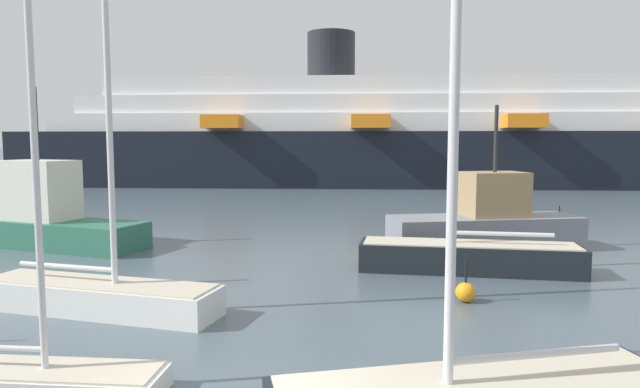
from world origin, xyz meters
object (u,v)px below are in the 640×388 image
Objects in this scene: sailboat_5 at (98,288)px; fishing_boat_1 at (45,217)px; fishing_boat_0 at (487,223)px; cruise_ship at (501,137)px; sailboat_4 at (24,368)px; channel_buoy_0 at (465,292)px; channel_buoy_1 at (559,228)px; sailboat_6 at (469,252)px.

fishing_boat_1 is at bearing 138.67° from sailboat_5.
cruise_ship is at bearing 62.44° from fishing_boat_0.
fishing_boat_0 is at bearing 49.99° from sailboat_5.
fishing_boat_0 is (10.17, 12.85, 0.57)m from sailboat_4.
fishing_boat_0 is at bearing 52.44° from sailboat_4.
fishing_boat_1 reaches higher than channel_buoy_0.
sailboat_4 is at bearing -144.82° from channel_buoy_0.
sailboat_4 reaches higher than channel_buoy_1.
sailboat_4 is 9.91m from channel_buoy_0.
sailboat_4 reaches higher than channel_buoy_0.
fishing_boat_0 is 17.05m from fishing_boat_1.
channel_buoy_1 is (13.93, 16.03, -0.07)m from sailboat_4.
fishing_boat_1 is 41.78m from cruise_ship.
sailboat_4 is 49.12m from cruise_ship.
sailboat_4 is 12.65m from sailboat_6.
channel_buoy_1 is at bearing 26.98° from fishing_boat_0.
sailboat_5 reaches higher than fishing_boat_1.
fishing_boat_0 is 5.68× the size of channel_buoy_1.
fishing_boat_0 is 4.97m from channel_buoy_1.
channel_buoy_0 is (-2.07, -7.14, -0.72)m from fishing_boat_0.
cruise_ship is (10.37, 39.62, 4.25)m from channel_buoy_0.
channel_buoy_0 is at bearing -119.47° from channel_buoy_1.
sailboat_6 is at bearing -105.64° from cruise_ship.
sailboat_5 is 9.06× the size of channel_buoy_1.
fishing_boat_0 is 6.68× the size of channel_buoy_0.
channel_buoy_1 is (5.83, 10.32, 0.07)m from channel_buoy_0.
fishing_boat_0 reaches higher than channel_buoy_0.
channel_buoy_1 is at bearing -152.72° from fishing_boat_1.
fishing_boat_0 is 0.89× the size of fishing_boat_1.
sailboat_6 is (8.80, 9.08, 0.22)m from sailboat_4.
sailboat_4 is at bearing -141.58° from fishing_boat_0.
sailboat_4 is 21.24m from channel_buoy_1.
channel_buoy_1 is at bearing 49.80° from sailboat_4.
sailboat_5 is 1.60× the size of fishing_boat_0.
sailboat_5 is 1.41× the size of fishing_boat_1.
fishing_boat_0 reaches higher than channel_buoy_1.
channel_buoy_0 is at bearing 21.35° from sailboat_5.
sailboat_6 is at bearing 78.27° from channel_buoy_0.
sailboat_4 is at bearing 136.28° from fishing_boat_1.
sailboat_5 is at bearing -155.00° from fishing_boat_0.
sailboat_6 reaches higher than channel_buoy_1.
channel_buoy_0 is at bearing 35.97° from sailboat_4.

